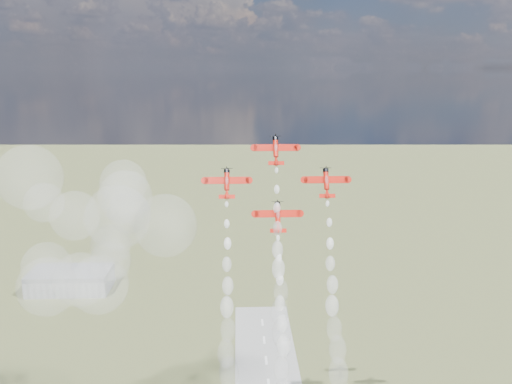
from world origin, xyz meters
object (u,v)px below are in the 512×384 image
object	(u,v)px
plane_lead	(276,150)
plane_left	(227,183)
hangar	(71,280)
plane_right	(326,182)
plane_slot	(278,216)

from	to	relation	value
plane_lead	plane_left	bearing A→B (deg)	-160.72
plane_left	hangar	bearing A→B (deg)	120.76
plane_right	plane_slot	bearing A→B (deg)	-160.72
hangar	plane_right	xyz separation A→B (m)	(132.55, -174.21, 99.40)
hangar	plane_slot	distance (m)	233.03
hangar	plane_right	size ratio (longest dim) A/B	3.88
plane_left	plane_lead	bearing A→B (deg)	19.28
hangar	plane_slot	world-z (taller)	plane_slot
plane_lead	plane_right	distance (m)	17.61
plane_lead	plane_right	world-z (taller)	plane_lead
plane_lead	plane_slot	distance (m)	20.20
plane_right	plane_slot	size ratio (longest dim) A/B	1.00
plane_lead	plane_slot	bearing A→B (deg)	-90.00
plane_lead	plane_right	size ratio (longest dim) A/B	1.00
plane_lead	plane_right	bearing A→B (deg)	-19.28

